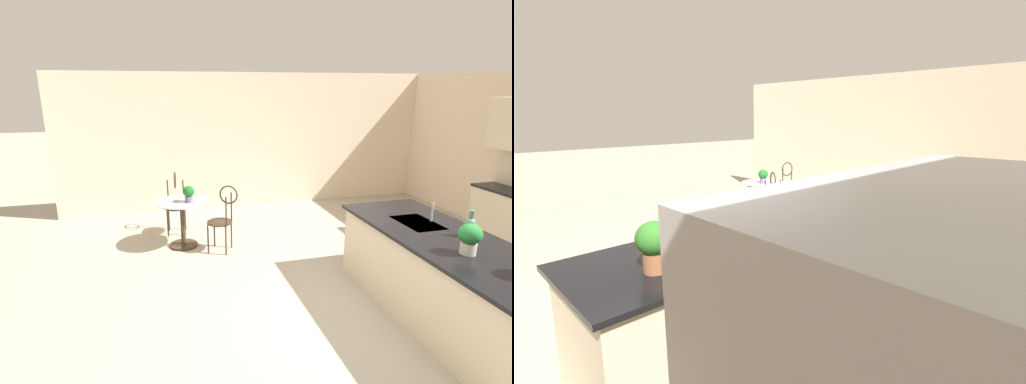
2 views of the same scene
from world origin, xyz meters
TOP-DOWN VIEW (x-y plane):
  - ground_plane at (0.00, 0.00)m, footprint 40.00×40.00m
  - wall_left_window at (-4.26, 0.00)m, footprint 0.12×7.80m
  - kitchen_island at (0.30, 0.85)m, footprint 2.80×1.06m
  - bistro_table at (-2.40, -1.70)m, footprint 0.80×0.80m
  - chair_near_window at (-3.04, -1.76)m, footprint 0.50×0.42m
  - chair_by_island at (-2.06, -1.12)m, footprint 0.51×0.52m
  - sink_faucet at (-0.25, 1.03)m, footprint 0.02×0.02m
  - potted_plant_on_table at (-2.32, -1.59)m, footprint 0.18×0.18m
  - potted_plant_counter_near at (0.60, 0.75)m, footprint 0.21×0.21m
  - vase_on_counter at (0.25, 1.09)m, footprint 0.13×0.13m

SIDE VIEW (x-z plane):
  - ground_plane at x=0.00m, z-range 0.00..0.00m
  - bistro_table at x=-2.40m, z-range 0.08..0.82m
  - kitchen_island at x=0.30m, z-range 0.00..0.92m
  - chair_near_window at x=-3.04m, z-range 0.05..1.09m
  - chair_by_island at x=-2.06m, z-range 0.05..1.09m
  - potted_plant_on_table at x=-2.32m, z-range 0.76..1.01m
  - sink_faucet at x=-0.25m, z-range 0.92..1.14m
  - vase_on_counter at x=0.25m, z-range 0.89..1.17m
  - potted_plant_counter_near at x=0.60m, z-range 0.94..1.24m
  - wall_left_window at x=-4.26m, z-range 0.00..2.70m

